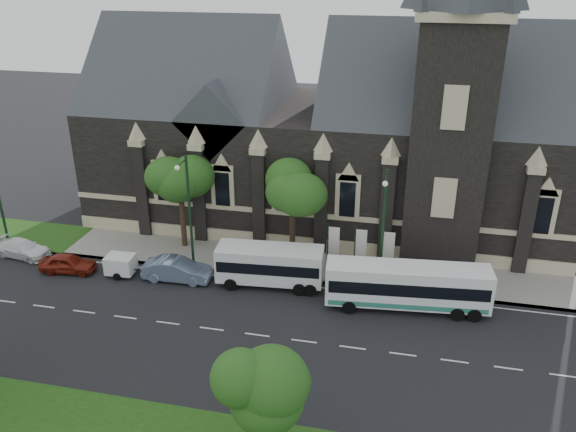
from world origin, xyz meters
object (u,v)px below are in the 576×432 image
(banner_flag_right, at_px, (386,249))
(box_trailer, at_px, (121,264))
(tree_walk_left, at_px, (183,180))
(tree_walk_right, at_px, (296,188))
(tree_park_east, at_px, (269,380))
(banner_flag_left, at_px, (332,243))
(street_lamp_near, at_px, (383,225))
(sedan, at_px, (177,270))
(car_far_red, at_px, (68,263))
(car_far_white, at_px, (23,249))
(tour_coach, at_px, (407,286))
(banner_flag_center, at_px, (359,246))
(street_lamp_mid, at_px, (188,207))
(shuttle_bus, at_px, (270,264))

(banner_flag_right, relative_size, box_trailer, 1.34)
(tree_walk_left, bearing_deg, tree_walk_right, 0.06)
(tree_park_east, height_order, box_trailer, tree_park_east)
(tree_park_east, bearing_deg, banner_flag_right, 77.35)
(banner_flag_left, height_order, box_trailer, banner_flag_left)
(street_lamp_near, xyz_separation_m, box_trailer, (-18.85, -1.99, -4.21))
(sedan, xyz_separation_m, car_far_red, (-8.45, -0.67, -0.12))
(tree_park_east, relative_size, car_far_white, 1.36)
(tree_walk_right, distance_m, banner_flag_right, 8.05)
(tree_park_east, height_order, tree_walk_left, tree_walk_left)
(tour_coach, bearing_deg, car_far_red, 175.37)
(tour_coach, bearing_deg, banner_flag_left, 140.40)
(banner_flag_center, height_order, tour_coach, banner_flag_center)
(banner_flag_center, bearing_deg, tree_walk_right, 161.36)
(tree_walk_right, height_order, tree_walk_left, tree_walk_right)
(tree_walk_right, bearing_deg, street_lamp_near, -28.06)
(car_far_red, distance_m, car_far_white, 5.11)
(banner_flag_right, bearing_deg, banner_flag_center, 180.00)
(banner_flag_center, bearing_deg, box_trailer, -167.20)
(tour_coach, bearing_deg, tree_walk_left, 157.03)
(sedan, bearing_deg, box_trailer, 91.30)
(tree_walk_right, xyz_separation_m, car_far_white, (-21.08, -4.55, -5.15))
(tree_walk_right, relative_size, street_lamp_mid, 0.87)
(shuttle_bus, bearing_deg, street_lamp_mid, 167.30)
(banner_flag_right, height_order, tour_coach, banner_flag_right)
(tree_walk_right, xyz_separation_m, banner_flag_right, (7.08, -1.71, -3.43))
(banner_flag_center, distance_m, banner_flag_right, 2.00)
(car_far_red, relative_size, car_far_white, 0.90)
(tour_coach, bearing_deg, street_lamp_near, 130.17)
(banner_flag_left, bearing_deg, sedan, -161.45)
(street_lamp_near, bearing_deg, tree_park_east, -103.11)
(street_lamp_near, bearing_deg, sedan, -173.25)
(street_lamp_mid, xyz_separation_m, tour_coach, (15.97, -1.91, -3.39))
(car_far_white, bearing_deg, banner_flag_left, -75.94)
(tour_coach, bearing_deg, banner_flag_center, 128.26)
(tree_park_east, xyz_separation_m, banner_flag_left, (0.11, 18.32, -2.24))
(tour_coach, distance_m, box_trailer, 20.84)
(banner_flag_left, xyz_separation_m, box_trailer, (-15.14, -3.89, -1.48))
(street_lamp_near, xyz_separation_m, car_far_red, (-22.97, -2.38, -4.40))
(shuttle_bus, bearing_deg, tree_walk_left, 146.28)
(banner_flag_right, height_order, car_far_white, banner_flag_right)
(tree_park_east, height_order, street_lamp_mid, street_lamp_mid)
(tree_park_east, distance_m, sedan, 18.57)
(banner_flag_center, xyz_separation_m, sedan, (-12.80, -3.63, -1.56))
(banner_flag_left, relative_size, banner_flag_center, 1.00)
(street_lamp_near, height_order, car_far_red, street_lamp_near)
(tree_park_east, bearing_deg, shuttle_bus, 104.03)
(shuttle_bus, bearing_deg, car_far_white, 175.46)
(street_lamp_mid, distance_m, tour_coach, 16.44)
(tree_walk_right, bearing_deg, car_far_red, -159.65)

